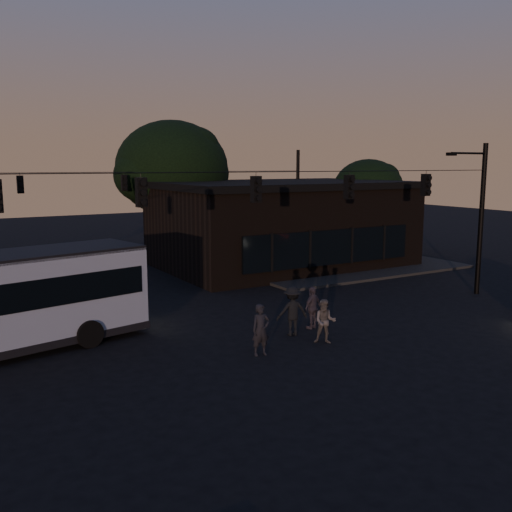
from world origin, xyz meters
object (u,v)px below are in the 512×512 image
building (282,224)px  pedestrian_d (292,311)px  pedestrian_a (261,330)px  pedestrian_b (325,321)px  pedestrian_c (313,308)px

building → pedestrian_d: size_ratio=8.06×
pedestrian_a → pedestrian_d: (2.23, 1.38, 0.06)m
building → pedestrian_a: (-10.28, -14.47, -1.81)m
pedestrian_a → pedestrian_d: bearing=37.9°
pedestrian_a → pedestrian_b: pedestrian_a is taller
pedestrian_c → pedestrian_b: bearing=48.7°
pedestrian_b → building: bearing=98.6°
pedestrian_b → pedestrian_d: size_ratio=0.86×
building → pedestrian_a: size_ratio=8.58×
pedestrian_d → pedestrian_b: bearing=120.6°
pedestrian_a → pedestrian_c: bearing=32.5°
building → pedestrian_c: (-6.85, -12.77, -1.85)m
pedestrian_a → pedestrian_b: bearing=4.7°
pedestrian_b → pedestrian_d: bearing=143.7°
pedestrian_c → pedestrian_a: bearing=7.7°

